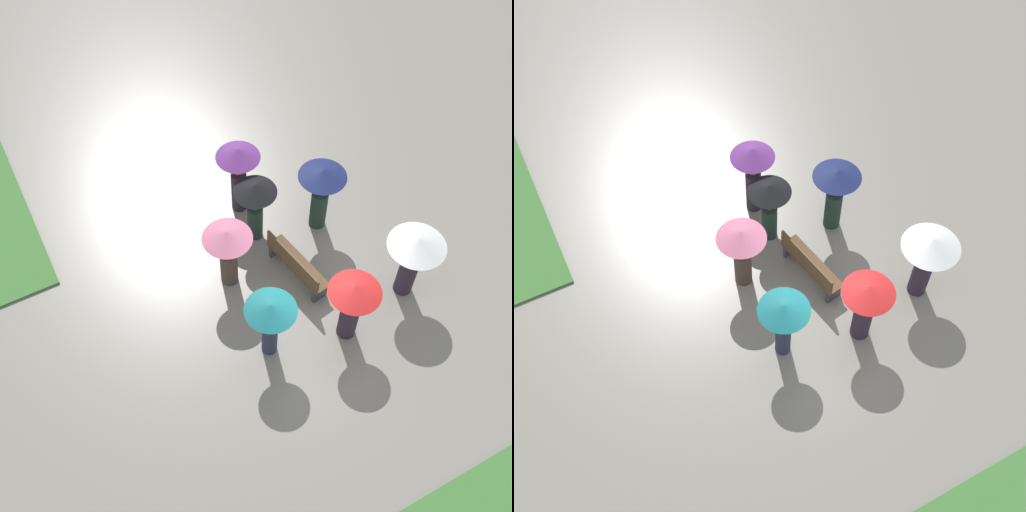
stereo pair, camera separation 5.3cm
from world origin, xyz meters
The scene contains 9 objects.
ground_plane centered at (0.00, 0.00, 0.00)m, with size 90.00×90.00×0.00m, color gray.
park_bench centered at (1.18, 0.05, 0.47)m, with size 1.73×0.69×0.90m.
crowd_person_navy centered at (2.24, -1.14, 1.22)m, with size 1.07×1.07×1.82m.
crowd_person_teal centered at (-0.10, 1.40, 1.28)m, with size 1.02×1.02×1.77m.
crowd_person_white centered at (-0.18, -1.87, 1.34)m, with size 1.20×1.20×1.85m.
crowd_person_purple centered at (3.53, 0.23, 1.34)m, with size 0.99×0.99×1.94m.
crowd_person_red centered at (-0.50, -0.20, 1.21)m, with size 1.05×1.05×1.79m.
crowd_person_black centered at (2.62, 0.29, 1.17)m, with size 0.96×0.96×1.72m.
crowd_person_pink centered at (1.79, 1.36, 1.23)m, with size 1.05×1.05×1.76m.
Camera 1 is at (-5.22, 4.41, 11.96)m, focal length 45.00 mm.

